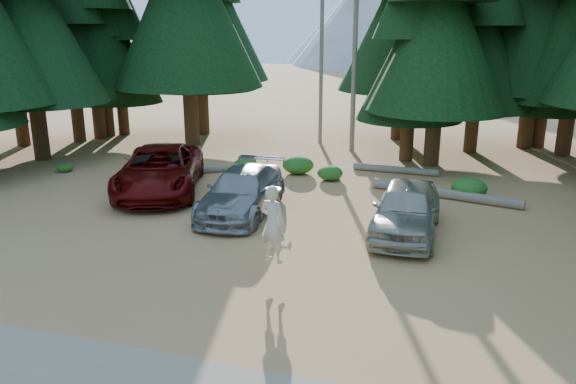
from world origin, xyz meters
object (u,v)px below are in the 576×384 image
at_px(log_left, 199,171).
at_px(log_mid, 395,170).
at_px(red_pickup, 160,170).
at_px(silver_minivan_right, 407,209).
at_px(log_right, 445,194).
at_px(silver_minivan_center, 242,192).
at_px(frisbee_player, 273,224).

bearing_deg(log_left, log_mid, -15.21).
xyz_separation_m(red_pickup, log_mid, (8.20, 5.42, -0.70)).
xyz_separation_m(silver_minivan_right, log_mid, (-1.10, 7.36, -0.64)).
xyz_separation_m(log_mid, log_right, (2.13, -3.21, 0.03)).
relative_size(silver_minivan_center, log_left, 1.37).
bearing_deg(log_mid, log_right, -53.12).
xyz_separation_m(red_pickup, silver_minivan_right, (9.30, -1.94, -0.06)).
bearing_deg(log_left, silver_minivan_right, -60.62).
bearing_deg(silver_minivan_center, frisbee_player, -63.28).
bearing_deg(frisbee_player, silver_minivan_right, -108.80).
distance_m(red_pickup, silver_minivan_center, 4.11).
height_order(log_left, log_right, log_right).
bearing_deg(red_pickup, log_mid, 13.23).
height_order(frisbee_player, log_left, frisbee_player).
relative_size(silver_minivan_right, log_mid, 1.27).
height_order(silver_minivan_center, log_left, silver_minivan_center).
xyz_separation_m(frisbee_player, log_right, (3.94, 8.08, -1.19)).
height_order(silver_minivan_right, frisbee_player, frisbee_player).
xyz_separation_m(silver_minivan_center, log_left, (-3.66, 4.36, -0.60)).
height_order(silver_minivan_center, silver_minivan_right, silver_minivan_right).
bearing_deg(log_left, red_pickup, -126.16).
bearing_deg(frisbee_player, red_pickup, -24.86).
distance_m(red_pickup, log_right, 10.59).
relative_size(red_pickup, frisbee_player, 3.13).
distance_m(silver_minivan_center, log_right, 7.45).
height_order(silver_minivan_right, log_mid, silver_minivan_right).
xyz_separation_m(red_pickup, frisbee_player, (6.39, -5.87, 0.52)).
xyz_separation_m(silver_minivan_right, log_left, (-9.11, 4.87, -0.66)).
relative_size(red_pickup, log_right, 1.12).
xyz_separation_m(silver_minivan_right, frisbee_player, (-2.90, -3.93, 0.58)).
xyz_separation_m(silver_minivan_center, log_right, (6.48, 3.63, -0.56)).
relative_size(red_pickup, log_left, 1.67).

